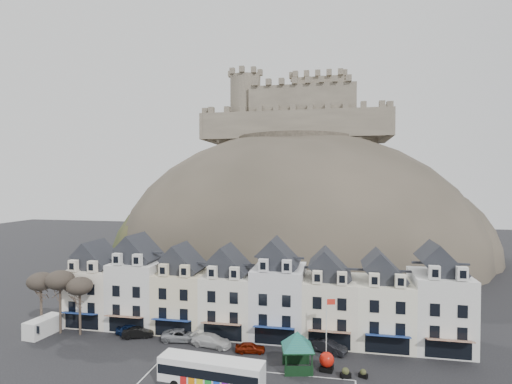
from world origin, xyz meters
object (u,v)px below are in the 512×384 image
at_px(car_white, 211,340).
at_px(car_charcoal, 327,346).
at_px(car_navy, 132,330).
at_px(car_black, 138,333).
at_px(car_silver, 182,335).
at_px(bus_shelter, 297,340).
at_px(bus, 211,372).
at_px(flagpole, 327,325).
at_px(white_van, 43,326).
at_px(red_buoy, 327,361).
at_px(car_maroon, 250,347).

distance_m(car_white, car_charcoal, 14.44).
bearing_deg(car_navy, car_black, -125.16).
relative_size(car_silver, car_white, 0.99).
height_order(bus_shelter, car_black, bus_shelter).
distance_m(bus, flagpole, 14.33).
bearing_deg(car_white, car_navy, 92.15).
distance_m(bus, white_van, 28.03).
xyz_separation_m(car_black, car_white, (10.40, -0.74, 0.09)).
height_order(bus_shelter, flagpole, flagpole).
bearing_deg(red_buoy, car_silver, 166.25).
height_order(car_maroon, car_charcoal, car_charcoal).
xyz_separation_m(red_buoy, car_navy, (-26.00, 5.10, -0.31)).
xyz_separation_m(red_buoy, flagpole, (-0.02, 2.32, 3.22)).
distance_m(flagpole, white_van, 37.99).
distance_m(bus, car_navy, 18.51).
bearing_deg(bus_shelter, white_van, 162.36).
relative_size(flagpole, car_navy, 1.74).
relative_size(red_buoy, car_charcoal, 0.43).
bearing_deg(car_maroon, white_van, 81.20).
height_order(car_silver, car_white, car_white).
distance_m(car_black, car_maroon, 15.68).
height_order(red_buoy, car_black, red_buoy).
height_order(bus, car_charcoal, bus).
bearing_deg(car_black, car_white, -115.25).
bearing_deg(car_maroon, red_buoy, -115.87).
relative_size(car_maroon, car_charcoal, 0.78).
xyz_separation_m(bus_shelter, car_black, (-21.64, 4.96, -2.69)).
relative_size(car_black, car_charcoal, 0.87).
distance_m(flagpole, car_navy, 26.37).
height_order(flagpole, car_black, flagpole).
bearing_deg(red_buoy, car_black, 169.94).
xyz_separation_m(bus_shelter, car_charcoal, (3.16, 5.31, -2.58)).
distance_m(bus_shelter, car_charcoal, 6.70).
xyz_separation_m(car_white, car_maroon, (5.20, -0.83, -0.14)).
bearing_deg(car_white, car_charcoal, -76.42).
height_order(bus, car_maroon, bus).
bearing_deg(flagpole, red_buoy, -89.53).
height_order(car_navy, car_silver, car_silver).
relative_size(bus, red_buoy, 5.41).
distance_m(car_navy, car_silver, 7.37).
distance_m(flagpole, car_maroon, 9.89).
relative_size(bus_shelter, white_van, 1.28).
bearing_deg(bus_shelter, car_black, 155.02).
bearing_deg(car_white, red_buoy, -95.00).
height_order(white_van, car_white, white_van).
height_order(car_white, car_charcoal, car_charcoal).
height_order(red_buoy, car_charcoal, red_buoy).
relative_size(bus, car_charcoal, 2.34).
bearing_deg(car_navy, red_buoy, -105.90).
distance_m(red_buoy, car_silver, 19.20).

